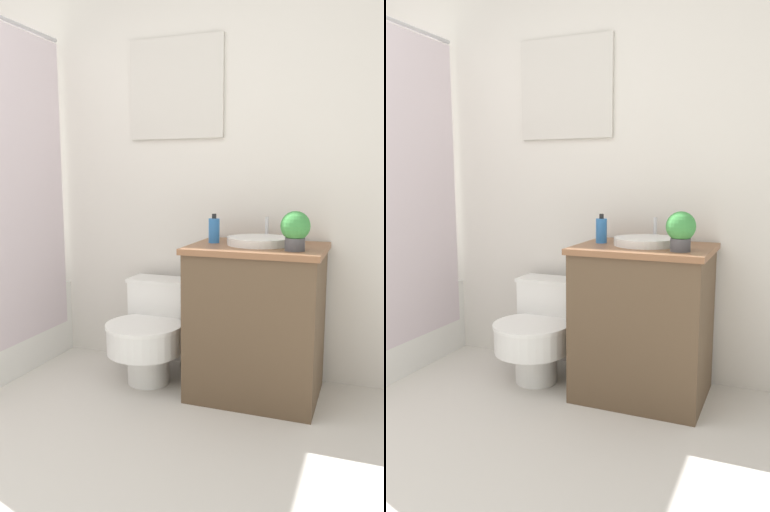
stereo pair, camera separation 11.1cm
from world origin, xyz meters
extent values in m
cube|color=silver|center=(0.00, 2.02, 1.25)|extent=(3.30, 0.05, 2.50)
cube|color=beige|center=(0.24, 1.98, 1.65)|extent=(0.57, 0.02, 0.57)
cube|color=silver|center=(0.24, 1.98, 1.65)|extent=(0.54, 0.01, 0.54)
cylinder|color=white|center=(0.20, 1.65, 0.10)|extent=(0.24, 0.24, 0.19)
cylinder|color=white|center=(0.20, 1.60, 0.26)|extent=(0.41, 0.41, 0.14)
cylinder|color=white|center=(0.20, 1.60, 0.34)|extent=(0.42, 0.42, 0.02)
cube|color=white|center=(0.20, 1.85, 0.39)|extent=(0.37, 0.18, 0.30)
cube|color=white|center=(0.20, 1.85, 0.55)|extent=(0.39, 0.19, 0.02)
cube|color=brown|center=(0.80, 1.71, 0.38)|extent=(0.65, 0.51, 0.77)
cube|color=brown|center=(0.80, 1.71, 0.78)|extent=(0.68, 0.54, 0.03)
cylinder|color=white|center=(0.80, 1.73, 0.82)|extent=(0.33, 0.33, 0.04)
cylinder|color=silver|center=(0.80, 1.92, 0.86)|extent=(0.02, 0.02, 0.13)
cylinder|color=#2D6BB2|center=(0.56, 1.73, 0.86)|extent=(0.06, 0.06, 0.13)
cylinder|color=black|center=(0.56, 1.73, 0.94)|extent=(0.02, 0.02, 0.02)
cylinder|color=#4C4C51|center=(1.01, 1.58, 0.83)|extent=(0.10, 0.10, 0.06)
sphere|color=#3D8E42|center=(1.01, 1.58, 0.92)|extent=(0.14, 0.14, 0.14)
camera|label=1|loc=(1.36, -0.78, 1.14)|focal=35.00mm
camera|label=2|loc=(1.47, -0.74, 1.14)|focal=35.00mm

